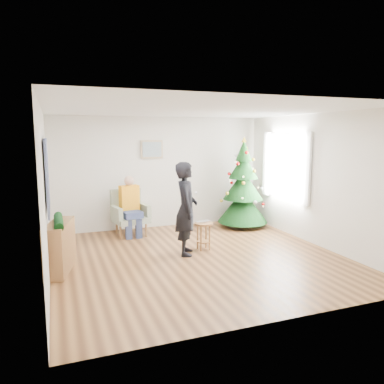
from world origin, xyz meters
name	(u,v)px	position (x,y,z in m)	size (l,w,h in m)	color
floor	(198,257)	(0.00, 0.00, 0.00)	(5.00, 5.00, 0.00)	brown
ceiling	(199,110)	(0.00, 0.00, 2.60)	(5.00, 5.00, 0.00)	white
wall_back	(160,173)	(0.00, 2.50, 1.30)	(5.00, 5.00, 0.00)	silver
wall_front	(280,214)	(0.00, -2.50, 1.30)	(5.00, 5.00, 0.00)	silver
wall_left	(45,194)	(-2.50, 0.00, 1.30)	(5.00, 5.00, 0.00)	silver
wall_right	(316,180)	(2.50, 0.00, 1.30)	(5.00, 5.00, 0.00)	silver
window_panel	(286,166)	(2.47, 1.00, 1.50)	(0.04, 1.30, 1.40)	white
curtains	(285,166)	(2.44, 1.00, 1.50)	(0.05, 1.75, 1.50)	white
christmas_tree	(243,187)	(1.85, 1.81, 0.96)	(1.18, 1.18, 2.14)	#3F2816
stool	(204,236)	(0.26, 0.41, 0.27)	(0.35, 0.35, 0.53)	brown
laptop	(204,222)	(0.26, 0.41, 0.54)	(0.29, 0.19, 0.02)	silver
armchair	(130,218)	(-0.84, 1.99, 0.36)	(0.83, 0.78, 0.99)	gray
seated_person	(131,205)	(-0.83, 1.94, 0.67)	(0.46, 0.63, 1.30)	navy
standing_man	(186,209)	(-0.13, 0.27, 0.85)	(0.62, 0.41, 1.70)	black
game_controller	(196,193)	(0.05, 0.24, 1.14)	(0.04, 0.13, 0.04)	white
console	(60,247)	(-2.33, 0.16, 0.40)	(0.30, 1.00, 0.80)	brown
garland	(59,221)	(-2.33, 0.16, 0.82)	(0.14, 0.14, 0.90)	black
tapestry	(47,175)	(-2.46, 0.30, 1.55)	(0.03, 1.50, 1.15)	black
framed_picture	(152,149)	(-0.20, 2.46, 1.85)	(0.52, 0.05, 0.42)	tan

